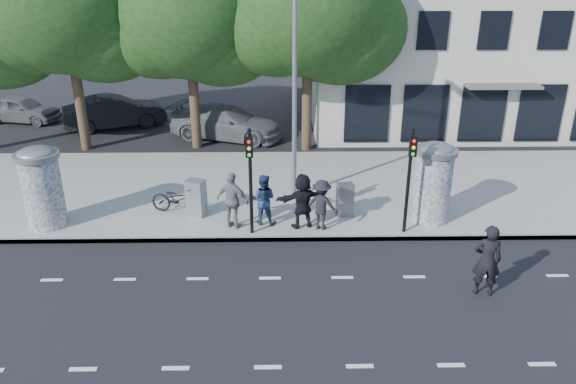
{
  "coord_description": "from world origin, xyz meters",
  "views": [
    {
      "loc": [
        0.28,
        -11.87,
        8.34
      ],
      "look_at": [
        0.53,
        3.5,
        1.69
      ],
      "focal_mm": 35.0,
      "sensor_mm": 36.0,
      "label": 1
    }
  ],
  "objects_px": {
    "man_road": "(487,260)",
    "bicycle": "(178,199)",
    "car_left": "(22,109)",
    "street_lamp": "(295,67)",
    "ad_column_right": "(433,180)",
    "ped_e": "(233,201)",
    "traffic_pole_far": "(410,171)",
    "ped_f": "(303,201)",
    "car_right": "(226,122)",
    "traffic_pole_near": "(250,172)",
    "cabinet_left": "(196,198)",
    "ped_d": "(321,205)",
    "car_mid": "(115,112)",
    "cabinet_right": "(345,200)",
    "ped_c": "(263,199)",
    "ad_column_left": "(42,185)"
  },
  "relations": [
    {
      "from": "ad_column_left",
      "to": "ped_e",
      "type": "height_order",
      "value": "ad_column_left"
    },
    {
      "from": "ped_f",
      "to": "ad_column_left",
      "type": "bearing_deg",
      "value": -17.44
    },
    {
      "from": "street_lamp",
      "to": "cabinet_left",
      "type": "xyz_separation_m",
      "value": [
        -3.29,
        -1.46,
        -4.02
      ]
    },
    {
      "from": "man_road",
      "to": "cabinet_left",
      "type": "distance_m",
      "value": 9.31
    },
    {
      "from": "ad_column_left",
      "to": "ped_d",
      "type": "height_order",
      "value": "ad_column_left"
    },
    {
      "from": "ped_f",
      "to": "ped_c",
      "type": "bearing_deg",
      "value": -27.32
    },
    {
      "from": "traffic_pole_near",
      "to": "cabinet_left",
      "type": "height_order",
      "value": "traffic_pole_near"
    },
    {
      "from": "ped_e",
      "to": "cabinet_left",
      "type": "bearing_deg",
      "value": -13.3
    },
    {
      "from": "bicycle",
      "to": "cabinet_right",
      "type": "bearing_deg",
      "value": -78.45
    },
    {
      "from": "ad_column_right",
      "to": "car_mid",
      "type": "relative_size",
      "value": 0.54
    },
    {
      "from": "ad_column_right",
      "to": "car_left",
      "type": "bearing_deg",
      "value": 146.32
    },
    {
      "from": "ped_e",
      "to": "car_mid",
      "type": "xyz_separation_m",
      "value": [
        -6.83,
        11.65,
        -0.27
      ]
    },
    {
      "from": "ped_e",
      "to": "man_road",
      "type": "height_order",
      "value": "ped_e"
    },
    {
      "from": "traffic_pole_far",
      "to": "ped_c",
      "type": "xyz_separation_m",
      "value": [
        -4.45,
        0.71,
        -1.24
      ]
    },
    {
      "from": "street_lamp",
      "to": "traffic_pole_far",
      "type": "bearing_deg",
      "value": -39.88
    },
    {
      "from": "ped_f",
      "to": "car_left",
      "type": "bearing_deg",
      "value": -57.51
    },
    {
      "from": "street_lamp",
      "to": "cabinet_left",
      "type": "height_order",
      "value": "street_lamp"
    },
    {
      "from": "car_mid",
      "to": "man_road",
      "type": "bearing_deg",
      "value": -161.88
    },
    {
      "from": "street_lamp",
      "to": "car_left",
      "type": "bearing_deg",
      "value": 143.58
    },
    {
      "from": "ad_column_right",
      "to": "street_lamp",
      "type": "height_order",
      "value": "street_lamp"
    },
    {
      "from": "traffic_pole_near",
      "to": "man_road",
      "type": "height_order",
      "value": "traffic_pole_near"
    },
    {
      "from": "man_road",
      "to": "car_left",
      "type": "height_order",
      "value": "man_road"
    },
    {
      "from": "ad_column_right",
      "to": "car_right",
      "type": "distance_m",
      "value": 11.95
    },
    {
      "from": "traffic_pole_far",
      "to": "car_mid",
      "type": "distance_m",
      "value": 17.25
    },
    {
      "from": "man_road",
      "to": "ped_d",
      "type": "bearing_deg",
      "value": -31.99
    },
    {
      "from": "ped_e",
      "to": "cabinet_right",
      "type": "height_order",
      "value": "ped_e"
    },
    {
      "from": "ped_d",
      "to": "car_right",
      "type": "bearing_deg",
      "value": -49.25
    },
    {
      "from": "car_left",
      "to": "car_mid",
      "type": "distance_m",
      "value": 5.28
    },
    {
      "from": "man_road",
      "to": "cabinet_right",
      "type": "height_order",
      "value": "man_road"
    },
    {
      "from": "traffic_pole_far",
      "to": "cabinet_left",
      "type": "bearing_deg",
      "value": 168.36
    },
    {
      "from": "ad_column_right",
      "to": "ped_d",
      "type": "relative_size",
      "value": 1.6
    },
    {
      "from": "ped_e",
      "to": "car_right",
      "type": "height_order",
      "value": "ped_e"
    },
    {
      "from": "street_lamp",
      "to": "ped_d",
      "type": "distance_m",
      "value": 4.65
    },
    {
      "from": "car_right",
      "to": "ped_e",
      "type": "bearing_deg",
      "value": -156.93
    },
    {
      "from": "ad_column_right",
      "to": "bicycle",
      "type": "bearing_deg",
      "value": 175.59
    },
    {
      "from": "ad_column_right",
      "to": "ped_e",
      "type": "xyz_separation_m",
      "value": [
        -6.4,
        -0.47,
        -0.45
      ]
    },
    {
      "from": "street_lamp",
      "to": "ped_f",
      "type": "xyz_separation_m",
      "value": [
        0.2,
        -2.39,
        -3.74
      ]
    },
    {
      "from": "street_lamp",
      "to": "ped_d",
      "type": "xyz_separation_m",
      "value": [
        0.79,
        -2.53,
        -3.82
      ]
    },
    {
      "from": "ad_column_left",
      "to": "ad_column_right",
      "type": "xyz_separation_m",
      "value": [
        12.4,
        0.2,
        0.0
      ]
    },
    {
      "from": "traffic_pole_far",
      "to": "street_lamp",
      "type": "height_order",
      "value": "street_lamp"
    },
    {
      "from": "traffic_pole_far",
      "to": "ad_column_right",
      "type": "bearing_deg",
      "value": 42.21
    },
    {
      "from": "traffic_pole_near",
      "to": "car_left",
      "type": "height_order",
      "value": "traffic_pole_near"
    },
    {
      "from": "ped_c",
      "to": "ped_d",
      "type": "xyz_separation_m",
      "value": [
        1.84,
        -0.4,
        -0.02
      ]
    },
    {
      "from": "street_lamp",
      "to": "car_left",
      "type": "distance_m",
      "value": 17.87
    },
    {
      "from": "ad_column_right",
      "to": "street_lamp",
      "type": "bearing_deg",
      "value": 156.27
    },
    {
      "from": "traffic_pole_far",
      "to": "car_right",
      "type": "height_order",
      "value": "traffic_pole_far"
    },
    {
      "from": "ped_e",
      "to": "car_mid",
      "type": "height_order",
      "value": "ped_e"
    },
    {
      "from": "man_road",
      "to": "bicycle",
      "type": "bearing_deg",
      "value": -19.32
    },
    {
      "from": "car_mid",
      "to": "traffic_pole_far",
      "type": "bearing_deg",
      "value": -158.26
    },
    {
      "from": "street_lamp",
      "to": "bicycle",
      "type": "height_order",
      "value": "street_lamp"
    }
  ]
}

